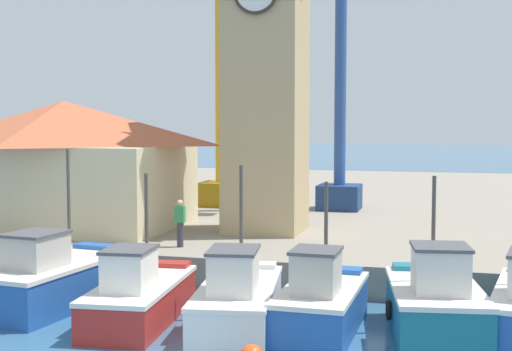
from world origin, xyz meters
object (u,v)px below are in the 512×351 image
object	(u,v)px
warehouse_left	(65,162)
dock_worker_near_tower	(180,222)
clock_tower	(266,43)
port_crane_near	(341,79)
fishing_boat_left_inner	(139,296)
port_crane_far	(221,55)
fishing_boat_mid_left	(238,299)
fishing_boat_left_outer	(55,279)
fishing_boat_center	(321,302)
fishing_boat_mid_right	(435,305)

from	to	relation	value
warehouse_left	dock_worker_near_tower	world-z (taller)	warehouse_left
clock_tower	port_crane_near	world-z (taller)	port_crane_near
fishing_boat_left_inner	dock_worker_near_tower	size ratio (longest dim) A/B	3.06
clock_tower	port_crane_near	distance (m)	8.04
port_crane_near	port_crane_far	xyz separation A→B (m)	(-6.02, -0.12, 1.30)
fishing_boat_mid_left	dock_worker_near_tower	world-z (taller)	fishing_boat_mid_left
fishing_boat_left_outer	dock_worker_near_tower	bearing A→B (deg)	65.82
fishing_boat_center	fishing_boat_mid_right	bearing A→B (deg)	3.77
fishing_boat_left_inner	port_crane_near	world-z (taller)	port_crane_near
fishing_boat_center	fishing_boat_left_outer	bearing A→B (deg)	176.66
fishing_boat_mid_left	fishing_boat_mid_right	distance (m)	4.96
clock_tower	dock_worker_near_tower	distance (m)	7.85
fishing_boat_left_outer	fishing_boat_mid_right	bearing A→B (deg)	-1.46
clock_tower	port_crane_far	world-z (taller)	port_crane_far
fishing_boat_left_inner	warehouse_left	distance (m)	11.70
fishing_boat_center	fishing_boat_mid_right	xyz separation A→B (m)	(2.79, 0.18, 0.08)
fishing_boat_left_inner	port_crane_near	size ratio (longest dim) A/B	0.29
fishing_boat_left_outer	fishing_boat_mid_left	xyz separation A→B (m)	(5.62, -0.55, -0.07)
fishing_boat_mid_right	fishing_boat_mid_left	bearing A→B (deg)	-176.76
fishing_boat_left_outer	fishing_boat_mid_right	world-z (taller)	fishing_boat_left_outer
fishing_boat_center	clock_tower	size ratio (longest dim) A/B	0.28
dock_worker_near_tower	clock_tower	bearing A→B (deg)	64.49
fishing_boat_left_inner	fishing_boat_mid_left	bearing A→B (deg)	6.01
fishing_boat_mid_left	port_crane_near	bearing A→B (deg)	89.64
port_crane_near	port_crane_far	bearing A→B (deg)	-178.83
clock_tower	fishing_boat_mid_left	bearing A→B (deg)	-80.10
fishing_boat_left_inner	fishing_boat_mid_left	world-z (taller)	fishing_boat_mid_left
port_crane_near	dock_worker_near_tower	xyz separation A→B (m)	(-3.68, -11.91, -5.45)
clock_tower	port_crane_near	size ratio (longest dim) A/B	0.89
fishing_boat_mid_left	port_crane_far	xyz separation A→B (m)	(-5.91, 16.91, 7.90)
port_crane_near	warehouse_left	bearing A→B (deg)	-139.26
clock_tower	port_crane_far	distance (m)	8.81
fishing_boat_center	port_crane_far	xyz separation A→B (m)	(-8.08, 16.81, 7.87)
fishing_boat_left_outer	fishing_boat_left_inner	xyz separation A→B (m)	(2.99, -0.83, -0.09)
fishing_boat_mid_right	port_crane_far	xyz separation A→B (m)	(-10.87, 16.63, 7.79)
warehouse_left	port_crane_far	xyz separation A→B (m)	(3.94, 8.45, 4.98)
dock_worker_near_tower	fishing_boat_mid_right	bearing A→B (deg)	-29.60
fishing_boat_mid_left	port_crane_near	world-z (taller)	port_crane_near
fishing_boat_left_outer	dock_worker_near_tower	distance (m)	5.13
fishing_boat_left_outer	warehouse_left	xyz separation A→B (m)	(-4.22, 7.90, 2.84)
port_crane_near	port_crane_far	world-z (taller)	port_crane_far
warehouse_left	fishing_boat_mid_left	bearing A→B (deg)	-40.65
fishing_boat_left_outer	dock_worker_near_tower	world-z (taller)	fishing_boat_left_outer
fishing_boat_left_inner	port_crane_near	bearing A→B (deg)	81.00
warehouse_left	dock_worker_near_tower	bearing A→B (deg)	-27.96
fishing_boat_center	port_crane_far	size ratio (longest dim) A/B	0.22
fishing_boat_center	fishing_boat_mid_left	bearing A→B (deg)	-177.44
dock_worker_near_tower	fishing_boat_center	bearing A→B (deg)	-41.24
fishing_boat_center	dock_worker_near_tower	bearing A→B (deg)	138.76
warehouse_left	port_crane_far	bearing A→B (deg)	65.03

